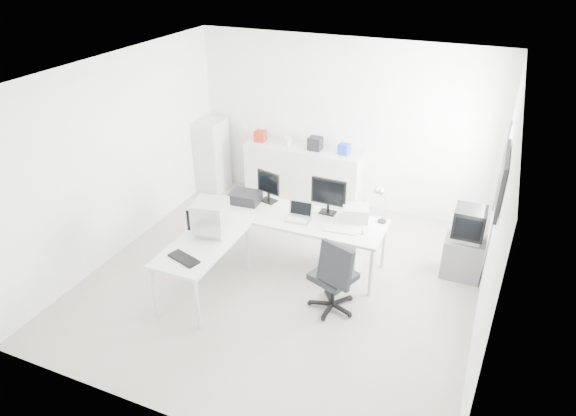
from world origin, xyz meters
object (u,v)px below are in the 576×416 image
at_px(laser_printer, 356,213).
at_px(office_chair, 333,273).
at_px(filing_cabinet, 212,156).
at_px(main_desk, 297,240).
at_px(side_desk, 204,268).
at_px(tv_cabinet, 463,257).
at_px(drawer_pedestal, 346,253).
at_px(crt_monitor, 211,216).
at_px(inkjet_printer, 245,197).
at_px(laptop, 298,212).
at_px(lcd_monitor_large, 328,196).
at_px(sideboard, 303,175).
at_px(lcd_monitor_small, 269,186).
at_px(crt_tv, 469,225).

bearing_deg(laser_printer, office_chair, -103.99).
bearing_deg(filing_cabinet, office_chair, -37.69).
xyz_separation_m(main_desk, side_desk, (-0.85, -1.10, 0.00)).
distance_m(side_desk, tv_cabinet, 3.48).
distance_m(drawer_pedestal, crt_monitor, 1.93).
distance_m(crt_monitor, tv_cabinet, 3.44).
bearing_deg(office_chair, laser_printer, 112.84).
relative_size(inkjet_printer, tv_cabinet, 0.74).
bearing_deg(crt_monitor, office_chair, -8.08).
bearing_deg(filing_cabinet, laptop, -36.13).
xyz_separation_m(main_desk, inkjet_printer, (-0.85, 0.10, 0.45)).
distance_m(drawer_pedestal, inkjet_printer, 1.64).
xyz_separation_m(lcd_monitor_large, tv_cabinet, (1.84, 0.34, -0.72)).
relative_size(laptop, office_chair, 0.36).
relative_size(office_chair, tv_cabinet, 1.86).
bearing_deg(filing_cabinet, tv_cabinet, -12.91).
bearing_deg(sideboard, crt_monitor, -95.18).
distance_m(lcd_monitor_small, laptop, 0.70).
bearing_deg(crt_tv, main_desk, -164.81).
bearing_deg(crt_tv, side_desk, -150.85).
bearing_deg(filing_cabinet, laser_printer, -24.64).
xyz_separation_m(drawer_pedestal, crt_monitor, (-1.55, -0.90, 0.70)).
relative_size(side_desk, crt_monitor, 2.76).
relative_size(side_desk, crt_tv, 2.80).
bearing_deg(tv_cabinet, filing_cabinet, 167.09).
distance_m(office_chair, crt_tv, 1.97).
relative_size(lcd_monitor_small, lcd_monitor_large, 0.92).
height_order(side_desk, drawer_pedestal, side_desk).
bearing_deg(laptop, laser_printer, 21.58).
bearing_deg(laptop, main_desk, 113.58).
xyz_separation_m(inkjet_printer, lcd_monitor_large, (1.20, 0.15, 0.18)).
xyz_separation_m(lcd_monitor_large, filing_cabinet, (-2.66, 1.38, -0.36)).
bearing_deg(laptop, crt_tv, 15.00).
distance_m(drawer_pedestal, filing_cabinet, 3.42).
bearing_deg(tv_cabinet, drawer_pedestal, -159.91).
height_order(laptop, tv_cabinet, laptop).
height_order(crt_monitor, sideboard, crt_monitor).
xyz_separation_m(main_desk, crt_tv, (2.19, 0.59, 0.42)).
height_order(lcd_monitor_large, crt_tv, lcd_monitor_large).
relative_size(office_chair, sideboard, 0.53).
relative_size(main_desk, lcd_monitor_large, 4.67).
bearing_deg(laser_printer, laptop, -171.30).
height_order(laptop, crt_tv, crt_tv).
bearing_deg(main_desk, filing_cabinet, 144.91).
xyz_separation_m(side_desk, filing_cabinet, (-1.46, 2.73, 0.27)).
distance_m(side_desk, laser_printer, 2.13).
bearing_deg(laser_printer, lcd_monitor_large, 159.85).
height_order(laser_printer, crt_tv, crt_tv).
xyz_separation_m(lcd_monitor_large, crt_monitor, (-1.20, -1.10, -0.00)).
height_order(inkjet_printer, crt_monitor, crt_monitor).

